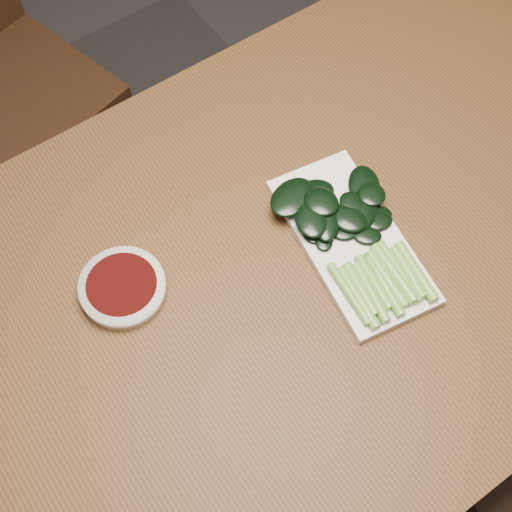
# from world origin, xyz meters

# --- Properties ---
(ground) EXTENTS (6.00, 6.00, 0.00)m
(ground) POSITION_xyz_m (0.00, 0.00, 0.00)
(ground) COLOR #2B2929
(ground) RESTS_ON ground
(table) EXTENTS (1.40, 0.80, 0.75)m
(table) POSITION_xyz_m (0.00, 0.00, 0.68)
(table) COLOR #482D14
(table) RESTS_ON ground
(sauce_bowl) EXTENTS (0.12, 0.12, 0.03)m
(sauce_bowl) POSITION_xyz_m (-0.22, 0.10, 0.76)
(sauce_bowl) COLOR silver
(sauce_bowl) RESTS_ON table
(serving_plate) EXTENTS (0.18, 0.31, 0.01)m
(serving_plate) POSITION_xyz_m (0.09, -0.03, 0.76)
(serving_plate) COLOR silver
(serving_plate) RESTS_ON table
(gai_lan) EXTENTS (0.19, 0.28, 0.03)m
(gai_lan) POSITION_xyz_m (0.09, -0.02, 0.77)
(gai_lan) COLOR #67A238
(gai_lan) RESTS_ON serving_plate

